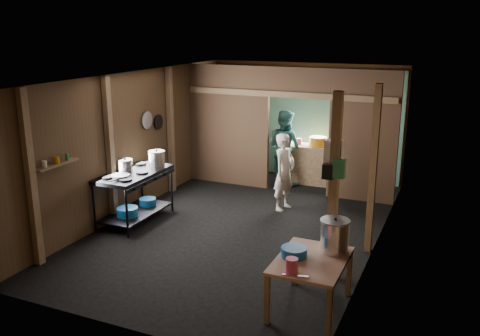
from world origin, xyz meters
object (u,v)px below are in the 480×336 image
at_px(prep_table, 310,284).
at_px(cook, 284,172).
at_px(gas_range, 135,197).
at_px(stove_pot_large, 157,159).
at_px(pink_bucket, 292,266).
at_px(yellow_tub, 318,142).
at_px(stock_pot, 335,236).

distance_m(prep_table, cook, 3.64).
distance_m(gas_range, stove_pot_large, 0.79).
distance_m(stove_pot_large, pink_bucket, 4.29).
xyz_separation_m(prep_table, cook, (-1.48, 3.30, 0.40)).
height_order(gas_range, yellow_tub, yellow_tub).
xyz_separation_m(stock_pot, cook, (-1.67, 2.96, -0.13)).
height_order(stove_pot_large, pink_bucket, stove_pot_large).
bearing_deg(gas_range, cook, 36.74).
bearing_deg(gas_range, stove_pot_large, 71.12).
bearing_deg(prep_table, stock_pot, 60.45).
relative_size(stove_pot_large, yellow_tub, 0.84).
bearing_deg(gas_range, pink_bucket, -29.84).
height_order(stock_pot, pink_bucket, stock_pot).
xyz_separation_m(stock_pot, yellow_tub, (-1.55, 4.82, 0.09)).
relative_size(stock_pot, cook, 0.30).
height_order(prep_table, stove_pot_large, stove_pot_large).
distance_m(yellow_tub, cook, 1.88).
height_order(stock_pot, yellow_tub, stock_pot).
xyz_separation_m(stove_pot_large, stock_pot, (3.73, -1.79, -0.18)).
bearing_deg(cook, prep_table, -142.35).
distance_m(stove_pot_large, yellow_tub, 3.74).
bearing_deg(stove_pot_large, gas_range, -108.88).
distance_m(prep_table, yellow_tub, 5.38).
relative_size(stock_pot, yellow_tub, 1.18).
height_order(pink_bucket, yellow_tub, yellow_tub).
bearing_deg(gas_range, prep_table, -23.81).
distance_m(pink_bucket, cook, 3.97).
relative_size(gas_range, pink_bucket, 8.81).
xyz_separation_m(gas_range, yellow_tub, (2.36, 3.53, 0.50)).
height_order(yellow_tub, cook, cook).
xyz_separation_m(yellow_tub, cook, (-0.13, -1.86, -0.22)).
bearing_deg(stock_pot, prep_table, -119.55).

